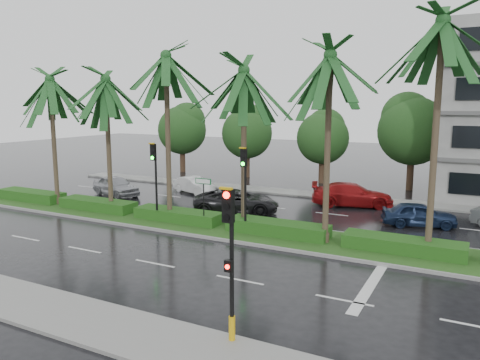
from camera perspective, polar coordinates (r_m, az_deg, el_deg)
The scene contains 17 objects.
ground at distance 24.07m, azimuth -2.99°, elevation -6.61°, with size 120.00×120.00×0.00m, color black.
near_sidewalk at distance 16.62m, azimuth -21.75°, elevation -14.58°, with size 40.00×2.40×0.12m, color gray.
far_sidewalk at distance 34.65m, azimuth 7.12°, elevation -1.62°, with size 40.00×2.00×0.12m, color gray.
median at distance 24.88m, azimuth -1.82°, elevation -5.88°, with size 36.00×4.00×0.15m.
hedge at distance 24.79m, azimuth -1.83°, elevation -5.05°, with size 35.20×1.40×0.60m.
lane_markings at distance 22.36m, azimuth 3.22°, elevation -7.85°, with size 34.00×13.06×0.01m.
palm_row at distance 24.69m, azimuth -4.48°, elevation 12.56°, with size 26.30×4.20×10.55m.
signal_near at distance 12.70m, azimuth -1.21°, elevation -9.55°, with size 0.34×0.45×4.36m.
signal_median_left at distance 25.90m, azimuth -10.36°, elevation 1.18°, with size 0.34×0.42×4.36m.
signal_median_right at distance 22.97m, azimuth 0.55°, elevation 0.30°, with size 0.34×0.42×4.36m.
street_sign at distance 24.49m, azimuth -4.48°, elevation -1.24°, with size 0.95×0.09×2.60m.
bg_trees at distance 39.09m, azimuth 11.53°, elevation 5.95°, with size 32.73×5.18×7.48m.
car_silver at distance 34.87m, azimuth -14.91°, elevation -0.69°, with size 4.24×1.71×1.44m, color #9D9EA4.
car_white at distance 34.80m, azimuth -5.63°, elevation -0.62°, with size 3.69×1.29×1.22m, color silver.
car_darkgrey at distance 28.40m, azimuth -0.45°, elevation -2.63°, with size 5.15×2.37×1.43m, color black.
car_red at distance 31.16m, azimuth 13.50°, elevation -1.75°, with size 5.18×2.10×1.50m, color maroon.
car_blue at distance 27.17m, azimuth 20.99°, elevation -3.94°, with size 3.87×1.56×1.32m, color #162443.
Camera 1 is at (11.78, -19.92, 6.62)m, focal length 35.00 mm.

